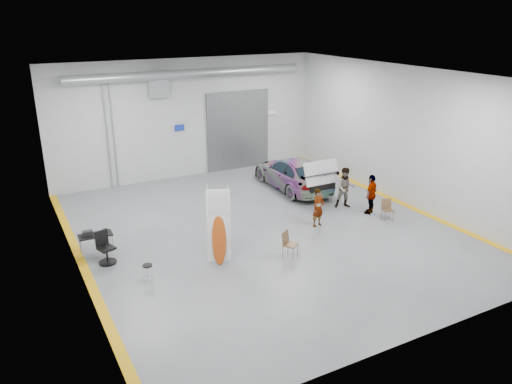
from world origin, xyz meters
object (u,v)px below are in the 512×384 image
folding_chair_near (290,249)px  office_chair (106,249)px  sedan_car (293,173)px  folding_chair_far (387,214)px  person_c (371,194)px  person_b (346,188)px  person_a (318,207)px  surfboard_display (221,233)px  shop_stool (148,274)px  work_table (93,235)px

folding_chair_near → office_chair: office_chair is taller
sedan_car → office_chair: sedan_car is taller
folding_chair_far → office_chair: bearing=-170.9°
person_c → sedan_car: bearing=-103.5°
person_b → office_chair: bearing=-153.9°
person_a → surfboard_display: 4.86m
person_b → folding_chair_far: (0.64, -2.00, -0.63)m
person_a → folding_chair_far: person_a is taller
folding_chair_near → folding_chair_far: size_ratio=1.09×
shop_stool → work_table: work_table is taller
person_c → folding_chair_far: size_ratio=1.99×
person_c → folding_chair_far: bearing=68.7°
shop_stool → office_chair: bearing=113.1°
shop_stool → surfboard_display: bearing=1.3°
surfboard_display → shop_stool: 2.73m
person_a → folding_chair_near: size_ratio=1.65×
shop_stool → folding_chair_near: bearing=-7.3°
folding_chair_near → shop_stool: folding_chair_near is taller
person_b → surfboard_display: (-6.93, -2.25, 0.26)m
surfboard_display → folding_chair_near: 2.55m
surfboard_display → shop_stool: size_ratio=4.54×
person_b → office_chair: size_ratio=1.59×
person_c → surfboard_display: bearing=-20.0°
sedan_car → folding_chair_far: sedan_car is taller
person_c → surfboard_display: 7.54m
person_b → work_table: person_b is taller
person_c → folding_chair_far: person_c is taller
person_c → folding_chair_near: bearing=-9.2°
folding_chair_far → work_table: bearing=-175.1°
folding_chair_near → work_table: bearing=117.1°
person_c → folding_chair_near: size_ratio=1.82×
person_c → shop_stool: 10.13m
person_a → person_b: person_b is taller
person_c → surfboard_display: size_ratio=0.60×
person_b → work_table: size_ratio=1.53×
surfboard_display → work_table: bearing=165.1°
person_a → folding_chair_near: person_a is taller
surfboard_display → office_chair: surfboard_display is taller
person_c → shop_stool: person_c is taller
person_b → person_c: size_ratio=1.04×
person_a → shop_stool: size_ratio=2.49×
person_b → work_table: 10.62m
folding_chair_near → shop_stool: size_ratio=1.51×
folding_chair_far → person_c: bearing=115.5°
folding_chair_near → person_c: bearing=-12.7°
folding_chair_near → work_table: (-5.97, 3.49, 0.43)m
office_chair → surfboard_display: bearing=-48.6°
office_chair → folding_chair_far: bearing=-27.9°
person_c → folding_chair_far: 1.10m
folding_chair_near → shop_stool: bearing=140.2°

